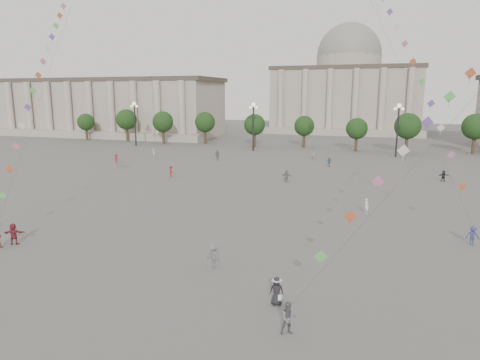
% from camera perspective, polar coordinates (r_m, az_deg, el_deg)
% --- Properties ---
extents(ground, '(360.00, 360.00, 0.00)m').
position_cam_1_polar(ground, '(27.26, -10.79, -16.02)').
color(ground, '#585653').
rests_on(ground, ground).
extents(hall_west, '(84.00, 26.22, 17.20)m').
position_cam_1_polar(hall_west, '(144.25, -19.03, 9.17)').
color(hall_west, '#A89E8D').
rests_on(hall_west, ground).
extents(hall_central, '(48.30, 34.30, 35.50)m').
position_cam_1_polar(hall_central, '(150.70, 14.07, 11.73)').
color(hall_central, '#A89E8D').
rests_on(hall_central, ground).
extents(tree_row, '(137.12, 5.12, 8.00)m').
position_cam_1_polar(tree_row, '(99.98, 11.46, 7.11)').
color(tree_row, '#3A2A1D').
rests_on(tree_row, ground).
extents(lamp_post_far_west, '(2.00, 0.90, 10.65)m').
position_cam_1_polar(lamp_post_far_west, '(107.56, -13.87, 8.34)').
color(lamp_post_far_west, '#262628').
rests_on(lamp_post_far_west, ground).
extents(lamp_post_mid_west, '(2.00, 0.90, 10.65)m').
position_cam_1_polar(lamp_post_mid_west, '(95.08, 1.80, 8.30)').
color(lamp_post_mid_west, '#262628').
rests_on(lamp_post_mid_west, ground).
extents(lamp_post_mid_east, '(2.00, 0.90, 10.65)m').
position_cam_1_polar(lamp_post_mid_east, '(91.17, 20.34, 7.48)').
color(lamp_post_mid_east, '#262628').
rests_on(lamp_post_mid_east, ground).
extents(person_crowd_0, '(1.04, 0.67, 1.64)m').
position_cam_1_polar(person_crowd_0, '(76.52, 11.79, 2.40)').
color(person_crowd_0, '#355979').
rests_on(person_crowd_0, ground).
extents(person_crowd_2, '(1.40, 1.33, 1.91)m').
position_cam_1_polar(person_crowd_2, '(80.26, -16.19, 2.69)').
color(person_crowd_2, '#9F2B2E').
rests_on(person_crowd_2, ground).
extents(person_crowd_4, '(1.44, 1.04, 1.50)m').
position_cam_1_polar(person_crowd_4, '(84.02, 9.76, 3.21)').
color(person_crowd_4, silver).
rests_on(person_crowd_4, ground).
extents(person_crowd_6, '(1.33, 1.08, 1.79)m').
position_cam_1_polar(person_crowd_6, '(31.60, -3.65, -10.10)').
color(person_crowd_6, slate).
rests_on(person_crowd_6, ground).
extents(person_crowd_9, '(1.61, 1.00, 1.66)m').
position_cam_1_polar(person_crowd_9, '(68.51, 25.50, 0.50)').
color(person_crowd_9, black).
rests_on(person_crowd_9, ground).
extents(person_crowd_10, '(0.80, 0.83, 1.91)m').
position_cam_1_polar(person_crowd_10, '(86.73, -11.45, 3.54)').
color(person_crowd_10, '#BAB9B5').
rests_on(person_crowd_10, ground).
extents(person_crowd_12, '(1.72, 1.05, 1.77)m').
position_cam_1_polar(person_crowd_12, '(61.84, 6.22, 0.53)').
color(person_crowd_12, slate).
rests_on(person_crowd_12, ground).
extents(person_crowd_13, '(0.73, 0.70, 1.68)m').
position_cam_1_polar(person_crowd_13, '(47.12, 16.48, -3.37)').
color(person_crowd_13, silver).
rests_on(person_crowd_13, ground).
extents(person_crowd_16, '(1.14, 0.47, 1.94)m').
position_cam_1_polar(person_crowd_16, '(82.05, -3.06, 3.32)').
color(person_crowd_16, slate).
rests_on(person_crowd_16, ground).
extents(person_crowd_17, '(1.01, 1.34, 1.84)m').
position_cam_1_polar(person_crowd_17, '(65.86, -9.18, 1.15)').
color(person_crowd_17, maroon).
rests_on(person_crowd_17, ground).
extents(tourist_2, '(1.79, 1.15, 1.85)m').
position_cam_1_polar(tourist_2, '(40.89, -27.95, -6.37)').
color(tourist_2, maroon).
rests_on(tourist_2, ground).
extents(kite_flyer_1, '(1.12, 0.73, 1.64)m').
position_cam_1_polar(kite_flyer_1, '(41.00, 28.60, -6.53)').
color(kite_flyer_1, navy).
rests_on(kite_flyer_1, ground).
extents(kite_flyer_2, '(1.08, 1.00, 1.79)m').
position_cam_1_polar(kite_flyer_2, '(23.73, 6.50, -17.85)').
color(kite_flyer_2, slate).
rests_on(kite_flyer_2, ground).
extents(hat_person, '(0.96, 0.75, 1.73)m').
position_cam_1_polar(hat_person, '(26.52, 4.90, -14.48)').
color(hat_person, black).
rests_on(hat_person, ground).
extents(kite_train_west, '(19.72, 43.36, 63.57)m').
position_cam_1_polar(kite_train_west, '(63.93, -22.05, 21.03)').
color(kite_train_west, '#3F3F3F').
rests_on(kite_train_west, ground).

